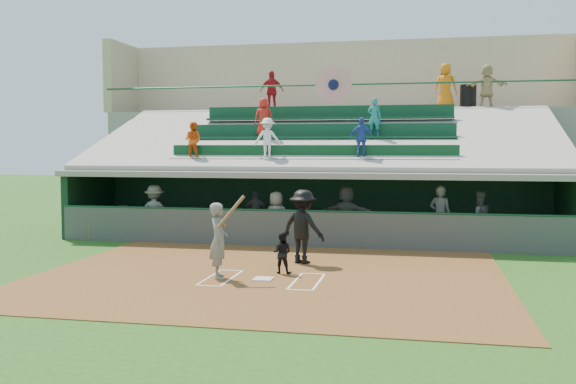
% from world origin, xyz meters
% --- Properties ---
extents(ground, '(100.00, 100.00, 0.00)m').
position_xyz_m(ground, '(0.00, 0.00, 0.00)').
color(ground, '#204C15').
rests_on(ground, ground).
extents(dirt_slab, '(11.00, 9.00, 0.02)m').
position_xyz_m(dirt_slab, '(0.00, 0.50, 0.01)').
color(dirt_slab, brown).
rests_on(dirt_slab, ground).
extents(home_plate, '(0.43, 0.43, 0.03)m').
position_xyz_m(home_plate, '(0.00, 0.00, 0.04)').
color(home_plate, white).
rests_on(home_plate, dirt_slab).
extents(batters_box_chalk, '(2.65, 1.85, 0.01)m').
position_xyz_m(batters_box_chalk, '(0.00, 0.00, 0.02)').
color(batters_box_chalk, white).
rests_on(batters_box_chalk, dirt_slab).
extents(dugout_floor, '(16.00, 3.50, 0.04)m').
position_xyz_m(dugout_floor, '(0.00, 6.75, 0.02)').
color(dugout_floor, gray).
rests_on(dugout_floor, ground).
extents(concourse_slab, '(20.00, 3.00, 4.60)m').
position_xyz_m(concourse_slab, '(0.00, 13.50, 2.30)').
color(concourse_slab, gray).
rests_on(concourse_slab, ground).
extents(grandstand, '(20.40, 10.40, 7.80)m').
position_xyz_m(grandstand, '(-0.01, 10.51, 2.26)').
color(grandstand, '#454A45').
rests_on(grandstand, ground).
extents(batter_at_plate, '(0.94, 0.80, 1.95)m').
position_xyz_m(batter_at_plate, '(-1.04, -0.07, 0.91)').
color(batter_at_plate, '#5C5F59').
rests_on(batter_at_plate, dirt_slab).
extents(catcher, '(0.51, 0.41, 1.00)m').
position_xyz_m(catcher, '(0.27, 0.81, 0.52)').
color(catcher, black).
rests_on(catcher, dirt_slab).
extents(home_umpire, '(1.43, 1.16, 1.93)m').
position_xyz_m(home_umpire, '(0.52, 2.28, 0.98)').
color(home_umpire, black).
rests_on(home_umpire, dirt_slab).
extents(dugout_bench, '(14.96, 5.98, 0.47)m').
position_xyz_m(dugout_bench, '(0.18, 7.95, 0.28)').
color(dugout_bench, olive).
rests_on(dugout_bench, dugout_floor).
extents(white_table, '(0.79, 0.61, 0.67)m').
position_xyz_m(white_table, '(-6.38, 5.97, 0.37)').
color(white_table, white).
rests_on(white_table, dugout_floor).
extents(water_cooler, '(0.36, 0.36, 0.36)m').
position_xyz_m(water_cooler, '(-6.40, 5.94, 0.89)').
color(water_cooler, '#CD560C').
rests_on(water_cooler, white_table).
extents(dugout_player_a, '(1.26, 0.88, 1.78)m').
position_xyz_m(dugout_player_a, '(-5.05, 5.52, 0.93)').
color(dugout_player_a, '#5E615C').
rests_on(dugout_player_a, dugout_floor).
extents(dugout_player_b, '(0.93, 0.40, 1.57)m').
position_xyz_m(dugout_player_b, '(-1.99, 7.06, 0.83)').
color(dugout_player_b, '#535551').
rests_on(dugout_player_b, dugout_floor).
extents(dugout_player_c, '(0.90, 0.68, 1.64)m').
position_xyz_m(dugout_player_c, '(-0.89, 5.31, 0.86)').
color(dugout_player_c, '#565954').
rests_on(dugout_player_c, dugout_floor).
extents(dugout_player_d, '(1.71, 0.77, 1.78)m').
position_xyz_m(dugout_player_d, '(1.20, 6.37, 0.93)').
color(dugout_player_d, '#60635D').
rests_on(dugout_player_d, dugout_floor).
extents(dugout_player_e, '(0.77, 0.61, 1.84)m').
position_xyz_m(dugout_player_e, '(4.13, 6.13, 0.96)').
color(dugout_player_e, '#60635D').
rests_on(dugout_player_e, dugout_floor).
extents(dugout_player_f, '(0.95, 0.82, 1.66)m').
position_xyz_m(dugout_player_f, '(5.30, 6.34, 0.87)').
color(dugout_player_f, '#61635E').
rests_on(dugout_player_f, dugout_floor).
extents(trash_bin, '(0.65, 0.65, 0.97)m').
position_xyz_m(trash_bin, '(5.36, 12.84, 5.09)').
color(trash_bin, black).
rests_on(trash_bin, concourse_slab).
extents(concourse_staff_a, '(1.10, 0.77, 1.74)m').
position_xyz_m(concourse_staff_a, '(-2.79, 12.92, 5.47)').
color(concourse_staff_a, '#A6131A').
rests_on(concourse_staff_a, concourse_slab).
extents(concourse_staff_b, '(0.99, 0.73, 1.84)m').
position_xyz_m(concourse_staff_b, '(4.46, 12.60, 5.52)').
color(concourse_staff_b, '#D3680C').
rests_on(concourse_staff_b, concourse_slab).
extents(concourse_staff_c, '(1.60, 0.65, 1.69)m').
position_xyz_m(concourse_staff_c, '(6.00, 12.10, 5.44)').
color(concourse_staff_c, tan).
rests_on(concourse_staff_c, concourse_slab).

